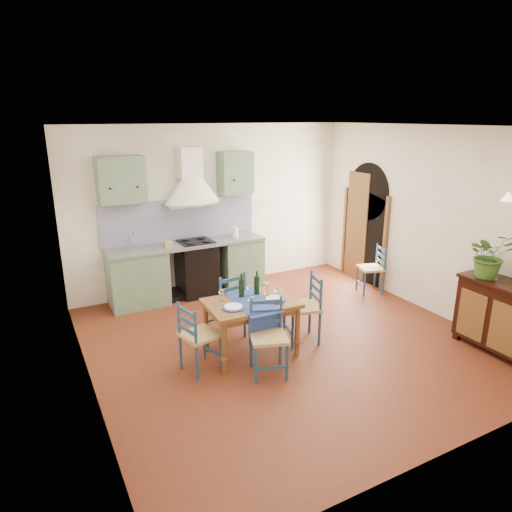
{
  "coord_description": "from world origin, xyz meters",
  "views": [
    {
      "loc": [
        -2.96,
        -4.72,
        2.92
      ],
      "look_at": [
        -0.32,
        0.3,
        1.17
      ],
      "focal_mm": 32.0,
      "sensor_mm": 36.0,
      "label": 1
    }
  ],
  "objects_px": {
    "sideboard": "(500,314)",
    "potted_plant": "(490,255)",
    "chair_near": "(268,337)",
    "dining_table": "(252,308)"
  },
  "relations": [
    {
      "from": "sideboard",
      "to": "potted_plant",
      "type": "distance_m",
      "value": 0.76
    },
    {
      "from": "chair_near",
      "to": "potted_plant",
      "type": "relative_size",
      "value": 1.5
    },
    {
      "from": "potted_plant",
      "to": "dining_table",
      "type": "bearing_deg",
      "value": 157.3
    },
    {
      "from": "sideboard",
      "to": "potted_plant",
      "type": "bearing_deg",
      "value": 98.78
    },
    {
      "from": "chair_near",
      "to": "potted_plant",
      "type": "bearing_deg",
      "value": -13.37
    },
    {
      "from": "chair_near",
      "to": "sideboard",
      "type": "relative_size",
      "value": 0.86
    },
    {
      "from": "dining_table",
      "to": "chair_near",
      "type": "bearing_deg",
      "value": -94.4
    },
    {
      "from": "chair_near",
      "to": "sideboard",
      "type": "xyz_separation_m",
      "value": [
        2.87,
        -0.91,
        0.04
      ]
    },
    {
      "from": "dining_table",
      "to": "sideboard",
      "type": "xyz_separation_m",
      "value": [
        2.83,
        -1.4,
        -0.12
      ]
    },
    {
      "from": "dining_table",
      "to": "chair_near",
      "type": "xyz_separation_m",
      "value": [
        -0.04,
        -0.5,
        -0.17
      ]
    }
  ]
}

